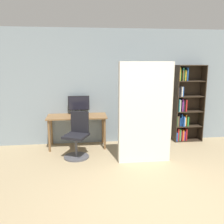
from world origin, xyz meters
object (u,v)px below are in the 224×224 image
Objects in this scene: office_chair at (77,139)px; bookshelf at (185,106)px; monitor at (79,105)px; mattress_near at (145,113)px.

bookshelf is at bearing 16.50° from office_chair.
monitor is 2.59m from bookshelf.
monitor is at bearing 86.65° from office_chair.
monitor is 1.73m from mattress_near.
office_chair is 0.50× the size of bookshelf.
monitor is 0.52× the size of office_chair.
monitor is 0.25× the size of mattress_near.
mattress_near reaches higher than bookshelf.
monitor is at bearing 137.91° from mattress_near.
mattress_near is at bearing -138.10° from bookshelf.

